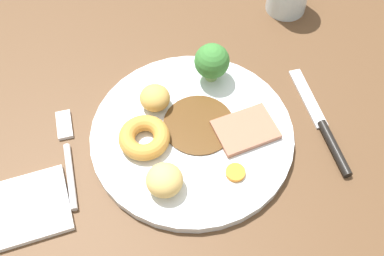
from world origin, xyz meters
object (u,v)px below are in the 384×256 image
yorkshire_pudding (144,137)px  roast_potato_right (164,180)px  knife (324,128)px  roast_potato_left (155,98)px  fork (68,154)px  meat_slice_main (245,130)px  carrot_coin_front (234,173)px  dinner_plate (192,135)px  broccoli_floret (212,62)px  folded_napkin (24,209)px

yorkshire_pudding → roast_potato_right: size_ratio=1.47×
knife → roast_potato_left: bearing=67.2°
roast_potato_right → knife: bearing=8.7°
fork → roast_potato_right: bearing=-125.9°
meat_slice_main → yorkshire_pudding: bearing=172.4°
carrot_coin_front → fork: carrot_coin_front is taller
dinner_plate → yorkshire_pudding: yorkshire_pudding is taller
broccoli_floret → fork: size_ratio=0.39×
roast_potato_left → folded_napkin: roast_potato_left is taller
broccoli_floret → fork: 23.18cm
dinner_plate → roast_potato_right: (-5.27, -6.94, 2.48)cm
roast_potato_left → broccoli_floret: bearing=17.7°
dinner_plate → broccoli_floret: broccoli_floret is taller
yorkshire_pudding → knife: 24.50cm
yorkshire_pudding → fork: size_ratio=0.44×
dinner_plate → knife: (17.79, -3.40, -0.25)cm
roast_potato_right → yorkshire_pudding: bearing=99.0°
yorkshire_pudding → roast_potato_right: bearing=-81.0°
broccoli_floret → carrot_coin_front: bearing=-95.5°
meat_slice_main → roast_potato_left: bearing=145.6°
dinner_plate → broccoli_floret: size_ratio=4.52×
roast_potato_left → folded_napkin: 21.88cm
dinner_plate → fork: (-16.60, 1.46, -0.31)cm
roast_potato_right → knife: (23.05, 3.54, -2.72)cm
dinner_plate → roast_potato_left: bearing=123.8°
knife → dinner_plate: bearing=79.1°
meat_slice_main → roast_potato_left: roast_potato_left is taller
fork → knife: knife is taller
meat_slice_main → folded_napkin: meat_slice_main is taller
yorkshire_pudding → fork: 10.53cm
knife → folded_napkin: size_ratio=1.68×
roast_potato_left → fork: 13.77cm
meat_slice_main → folded_napkin: (-29.62, -3.30, -1.40)cm
carrot_coin_front → folded_napkin: bearing=174.7°
meat_slice_main → knife: size_ratio=0.43×
dinner_plate → knife: bearing=-10.8°
folded_napkin → roast_potato_left: bearing=29.2°
yorkshire_pudding → fork: bearing=172.4°
meat_slice_main → roast_potato_left: 12.97cm
yorkshire_pudding → carrot_coin_front: 12.47cm
roast_potato_right → folded_napkin: (-17.45, 1.95, -2.78)cm
dinner_plate → carrot_coin_front: bearing=-64.5°
meat_slice_main → broccoli_floret: bearing=100.4°
roast_potato_right → meat_slice_main: bearing=23.3°
dinner_plate → roast_potato_right: 9.06cm
roast_potato_right → broccoli_floret: size_ratio=0.76×
yorkshire_pudding → meat_slice_main: bearing=-7.6°
meat_slice_main → roast_potato_right: bearing=-156.7°
carrot_coin_front → fork: (-20.14, 8.89, -1.32)cm
dinner_plate → yorkshire_pudding: size_ratio=4.04×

